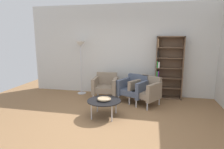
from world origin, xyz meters
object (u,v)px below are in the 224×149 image
coffee_table_low (104,101)px  decorative_bowl (104,99)px  armchair_spare_guest (106,85)px  armchair_near_window (146,90)px  armchair_by_bookshelf (134,88)px  bookshelf_tall (168,68)px  floor_lamp_torchiere (81,50)px

coffee_table_low → decorative_bowl: (0.00, 0.00, 0.06)m
armchair_spare_guest → armchair_near_window: same height
armchair_by_bookshelf → armchair_near_window: 0.38m
decorative_bowl → armchair_by_bookshelf: armchair_by_bookshelf is taller
coffee_table_low → decorative_bowl: 0.06m
bookshelf_tall → coffee_table_low: (-1.54, -1.81, -0.56)m
decorative_bowl → floor_lamp_torchiere: bearing=125.9°
bookshelf_tall → armchair_spare_guest: size_ratio=2.44×
armchair_by_bookshelf → armchair_near_window: size_ratio=0.98×
armchair_near_window → bookshelf_tall: bearing=84.0°
decorative_bowl → armchair_by_bookshelf: size_ratio=0.35×
armchair_near_window → armchair_by_bookshelf: bearing=-169.7°
armchair_spare_guest → bookshelf_tall: bearing=12.0°
armchair_near_window → coffee_table_low: bearing=-98.9°
bookshelf_tall → decorative_bowl: (-1.54, -1.81, -0.50)m
armchair_by_bookshelf → coffee_table_low: bearing=-89.8°
armchair_by_bookshelf → armchair_spare_guest: (-0.88, 0.13, 0.00)m
armchair_spare_guest → armchair_near_window: bearing=-15.3°
armchair_spare_guest → armchair_near_window: size_ratio=0.83×
coffee_table_low → armchair_by_bookshelf: size_ratio=0.87×
decorative_bowl → floor_lamp_torchiere: size_ratio=0.18×
armchair_near_window → decorative_bowl: bearing=-98.9°
bookshelf_tall → floor_lamp_torchiere: bookshelf_tall is taller
armchair_by_bookshelf → armchair_spare_guest: 0.89m
coffee_table_low → armchair_spare_guest: armchair_spare_guest is taller
armchair_spare_guest → floor_lamp_torchiere: floor_lamp_torchiere is taller
bookshelf_tall → armchair_near_window: bookshelf_tall is taller
bookshelf_tall → decorative_bowl: bearing=-130.4°
armchair_by_bookshelf → armchair_near_window: same height
armchair_by_bookshelf → floor_lamp_torchiere: floor_lamp_torchiere is taller
coffee_table_low → armchair_spare_guest: bearing=102.5°
coffee_table_low → armchair_by_bookshelf: (0.59, 1.20, 0.04)m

